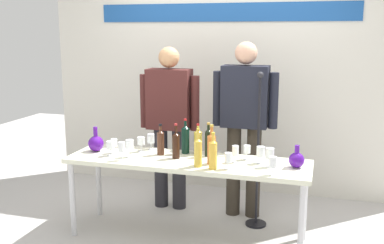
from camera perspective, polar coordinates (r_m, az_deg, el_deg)
name	(u,v)px	position (r m, az deg, el deg)	size (l,w,h in m)	color
ground_plane	(187,237)	(4.22, -0.59, -14.29)	(10.00, 10.00, 0.00)	#B6B2AE
back_wall	(224,60)	(5.20, 4.01, 7.79)	(4.14, 0.11, 3.00)	silver
display_table	(187,167)	(3.98, -0.61, -5.62)	(2.12, 0.59, 0.73)	beige
decanter_blue_left	(96,143)	(4.30, -11.99, -2.61)	(0.15, 0.15, 0.23)	#4E1491
decanter_blue_right	(297,160)	(3.81, 13.02, -4.63)	(0.13, 0.13, 0.19)	#4B1494
presenter_left	(170,117)	(4.62, -2.85, 0.61)	(0.63, 0.22, 1.68)	#232227
presenter_right	(245,118)	(4.43, 6.64, 0.56)	(0.63, 0.22, 1.73)	#302920
wine_bottle_0	(176,144)	(3.97, -2.03, -2.82)	(0.07, 0.07, 0.31)	black
wine_bottle_1	(198,151)	(3.73, 0.76, -3.71)	(0.07, 0.07, 0.32)	gold
wine_bottle_2	(161,141)	(4.09, -3.97, -2.45)	(0.07, 0.07, 0.28)	#492719
wine_bottle_3	(198,141)	(4.09, 0.76, -2.42)	(0.07, 0.07, 0.28)	gold
wine_bottle_4	(185,139)	(4.13, -0.84, -2.09)	(0.07, 0.07, 0.32)	black
wine_bottle_5	(213,153)	(3.67, 2.65, -3.95)	(0.07, 0.07, 0.30)	gold
wine_bottle_6	(211,147)	(3.80, 2.47, -3.20)	(0.07, 0.07, 0.34)	#CC6C2D
wine_bottle_7	(208,142)	(4.04, 2.08, -2.48)	(0.06, 0.06, 0.31)	black
wine_glass_left_0	(141,141)	(4.22, -6.42, -2.41)	(0.07, 0.07, 0.14)	white
wine_glass_left_1	(122,147)	(3.95, -8.85, -3.15)	(0.06, 0.06, 0.16)	white
wine_glass_left_2	(110,145)	(4.12, -10.25, -2.92)	(0.07, 0.07, 0.13)	white
wine_glass_left_3	(151,139)	(4.29, -5.20, -2.10)	(0.07, 0.07, 0.15)	white
wine_glass_left_4	(130,145)	(4.05, -7.85, -2.87)	(0.07, 0.07, 0.16)	white
wine_glass_left_5	(114,143)	(4.20, -9.78, -2.62)	(0.06, 0.06, 0.13)	white
wine_glass_right_0	(270,154)	(3.77, 9.76, -3.94)	(0.07, 0.07, 0.16)	white
wine_glass_right_1	(247,150)	(3.96, 6.93, -3.47)	(0.06, 0.06, 0.13)	white
wine_glass_right_2	(261,152)	(3.87, 8.62, -3.74)	(0.07, 0.07, 0.15)	white
wine_glass_right_3	(228,158)	(3.68, 4.59, -4.53)	(0.06, 0.06, 0.14)	white
wine_glass_right_4	(235,151)	(3.87, 5.48, -3.65)	(0.06, 0.06, 0.15)	white
wine_glass_right_5	(273,162)	(3.57, 10.13, -5.03)	(0.06, 0.06, 0.15)	white
microphone_stand	(257,176)	(4.33, 8.20, -6.77)	(0.20, 0.20, 1.47)	black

